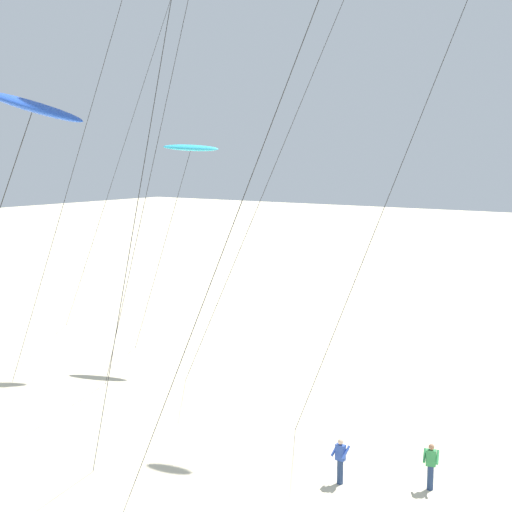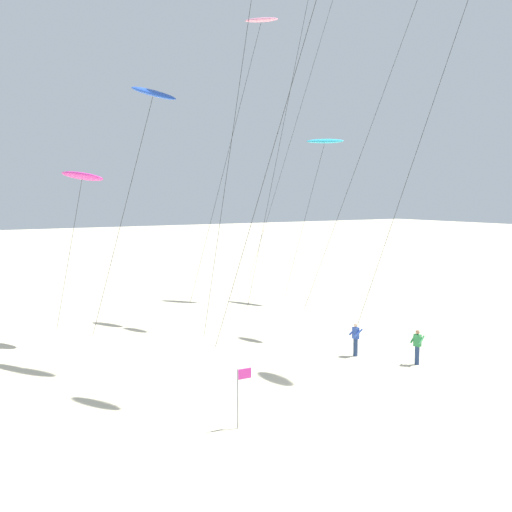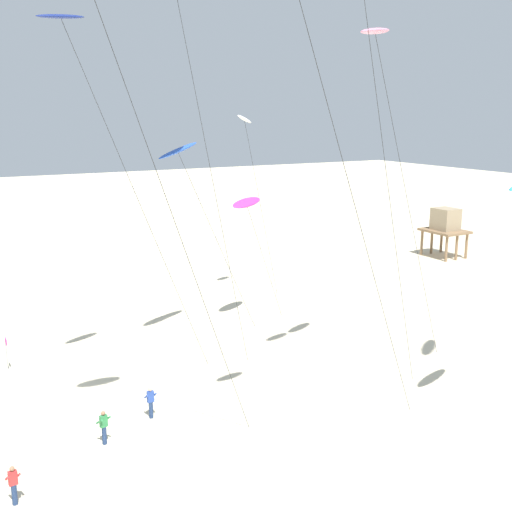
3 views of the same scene
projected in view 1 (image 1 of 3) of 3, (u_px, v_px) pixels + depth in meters
The scene contains 4 objects.
kite_cyan at pixel (190, 149), 39.08m from camera, with size 1.82×5.63×12.34m.
kite_blue at pixel (31, 110), 19.06m from camera, with size 2.16×7.75×13.52m.
kite_flyer_nearest at pixel (340, 460), 24.61m from camera, with size 0.52×0.55×1.67m.
kite_flyer_middle at pixel (431, 465), 24.17m from camera, with size 0.63×0.65×1.67m.
Camera 1 is at (-17.51, -7.04, 11.56)m, focal length 48.78 mm.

